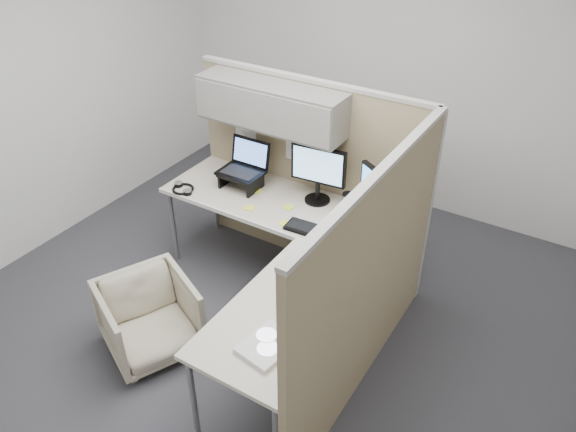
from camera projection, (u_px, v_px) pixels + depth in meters
The scene contains 20 objects.
ground at pixel (260, 319), 4.33m from camera, with size 4.50×4.50×0.00m, color #333237.
partition_back at pixel (292, 144), 4.41m from camera, with size 2.00×0.36×1.63m.
partition_right at pixel (372, 282), 3.44m from camera, with size 0.07×2.03×1.63m.
desk at pixel (282, 244), 3.99m from camera, with size 2.00×1.98×0.73m.
office_chair at pixel (149, 315), 3.92m from camera, with size 0.60×0.57×0.62m, color #B7AC91.
monitor_left at pixel (318, 170), 4.24m from camera, with size 0.44×0.20×0.47m.
monitor_right at pixel (379, 198), 3.91m from camera, with size 0.39×0.26×0.47m.
laptop_station at pixel (243, 170), 4.51m from camera, with size 0.35×0.30×0.37m.
keyboard at pixel (316, 231), 4.02m from camera, with size 0.46×0.15×0.02m, color black.
mouse at pixel (351, 246), 3.86m from camera, with size 0.10×0.06×0.04m, color black.
travel_mug at pixel (348, 205), 4.17m from camera, with size 0.09×0.09×0.19m.
soda_can_green at pixel (360, 248), 3.78m from camera, with size 0.07×0.07×0.12m, color #B21E1E.
soda_can_silver at pixel (353, 226), 3.99m from camera, with size 0.07×0.07×0.12m, color black.
sticky_note_c at pixel (257, 191), 4.51m from camera, with size 0.08×0.08×0.01m, color yellow.
sticky_note_d at pixel (288, 207), 4.31m from camera, with size 0.08×0.08×0.01m, color yellow.
sticky_note_a at pixel (249, 208), 4.30m from camera, with size 0.08×0.08×0.01m, color yellow.
sticky_note_b at pixel (285, 223), 4.13m from camera, with size 0.08×0.08×0.01m, color yellow.
headphones at pixel (183, 189), 4.52m from camera, with size 0.23×0.23×0.03m.
paper_stack at pixel (268, 345), 3.10m from camera, with size 0.29×0.34×0.03m.
desk_clock at pixel (320, 295), 3.40m from camera, with size 0.08×0.11×0.10m.
Camera 1 is at (1.85, -2.58, 3.06)m, focal length 35.00 mm.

